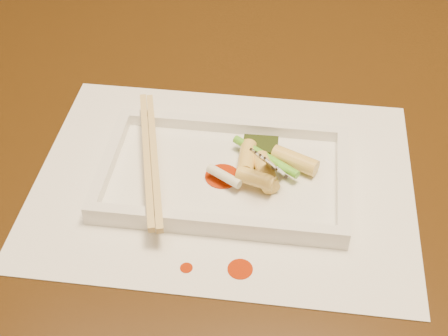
# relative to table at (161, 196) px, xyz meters

# --- Properties ---
(table) EXTENTS (1.40, 0.90, 0.75)m
(table) POSITION_rel_table_xyz_m (0.00, 0.00, 0.00)
(table) COLOR black
(table) RESTS_ON ground
(placemat) EXTENTS (0.40, 0.30, 0.00)m
(placemat) POSITION_rel_table_xyz_m (0.09, -0.06, 0.10)
(placemat) COLOR white
(placemat) RESTS_ON table
(sauce_splatter_a) EXTENTS (0.02, 0.02, 0.00)m
(sauce_splatter_a) POSITION_rel_table_xyz_m (0.12, -0.18, 0.10)
(sauce_splatter_a) COLOR #A52504
(sauce_splatter_a) RESTS_ON placemat
(sauce_splatter_b) EXTENTS (0.01, 0.01, 0.00)m
(sauce_splatter_b) POSITION_rel_table_xyz_m (0.07, -0.18, 0.10)
(sauce_splatter_b) COLOR #A52504
(sauce_splatter_b) RESTS_ON placemat
(plate_base) EXTENTS (0.26, 0.16, 0.01)m
(plate_base) POSITION_rel_table_xyz_m (0.09, -0.06, 0.11)
(plate_base) COLOR white
(plate_base) RESTS_ON placemat
(plate_rim_far) EXTENTS (0.26, 0.01, 0.01)m
(plate_rim_far) POSITION_rel_table_xyz_m (0.09, 0.01, 0.12)
(plate_rim_far) COLOR white
(plate_rim_far) RESTS_ON plate_base
(plate_rim_near) EXTENTS (0.26, 0.01, 0.01)m
(plate_rim_near) POSITION_rel_table_xyz_m (0.09, -0.14, 0.12)
(plate_rim_near) COLOR white
(plate_rim_near) RESTS_ON plate_base
(plate_rim_left) EXTENTS (0.01, 0.14, 0.01)m
(plate_rim_left) POSITION_rel_table_xyz_m (-0.03, -0.06, 0.12)
(plate_rim_left) COLOR white
(plate_rim_left) RESTS_ON plate_base
(plate_rim_right) EXTENTS (0.01, 0.14, 0.01)m
(plate_rim_right) POSITION_rel_table_xyz_m (0.21, -0.06, 0.12)
(plate_rim_right) COLOR white
(plate_rim_right) RESTS_ON plate_base
(veg_piece) EXTENTS (0.04, 0.03, 0.01)m
(veg_piece) POSITION_rel_table_xyz_m (0.12, -0.02, 0.12)
(veg_piece) COLOR black
(veg_piece) RESTS_ON plate_base
(scallion_white) EXTENTS (0.04, 0.03, 0.01)m
(scallion_white) POSITION_rel_table_xyz_m (0.09, -0.08, 0.12)
(scallion_white) COLOR #EAEACC
(scallion_white) RESTS_ON plate_base
(scallion_green) EXTENTS (0.08, 0.06, 0.01)m
(scallion_green) POSITION_rel_table_xyz_m (0.13, -0.04, 0.12)
(scallion_green) COLOR #47A61A
(scallion_green) RESTS_ON plate_base
(chopstick_a) EXTENTS (0.06, 0.20, 0.01)m
(chopstick_a) POSITION_rel_table_xyz_m (0.01, -0.06, 0.13)
(chopstick_a) COLOR #D7B46B
(chopstick_a) RESTS_ON plate_rim_near
(chopstick_b) EXTENTS (0.06, 0.20, 0.01)m
(chopstick_b) POSITION_rel_table_xyz_m (0.02, -0.06, 0.13)
(chopstick_b) COLOR #D7B46B
(chopstick_b) RESTS_ON plate_rim_near
(fork) EXTENTS (0.09, 0.10, 0.14)m
(fork) POSITION_rel_table_xyz_m (0.16, -0.05, 0.18)
(fork) COLOR silver
(fork) RESTS_ON plate_base
(sauce_blob_0) EXTENTS (0.04, 0.04, 0.00)m
(sauce_blob_0) POSITION_rel_table_xyz_m (0.09, -0.07, 0.11)
(sauce_blob_0) COLOR #A52504
(sauce_blob_0) RESTS_ON plate_base
(rice_cake_0) EXTENTS (0.02, 0.04, 0.02)m
(rice_cake_0) POSITION_rel_table_xyz_m (0.11, -0.05, 0.12)
(rice_cake_0) COLOR #F3DD71
(rice_cake_0) RESTS_ON plate_base
(rice_cake_1) EXTENTS (0.05, 0.04, 0.02)m
(rice_cake_1) POSITION_rel_table_xyz_m (0.16, -0.04, 0.12)
(rice_cake_1) COLOR #F3DD71
(rice_cake_1) RESTS_ON plate_base
(rice_cake_2) EXTENTS (0.04, 0.03, 0.02)m
(rice_cake_2) POSITION_rel_table_xyz_m (0.12, -0.08, 0.13)
(rice_cake_2) COLOR #F3DD71
(rice_cake_2) RESTS_ON plate_base
(rice_cake_3) EXTENTS (0.03, 0.05, 0.02)m
(rice_cake_3) POSITION_rel_table_xyz_m (0.13, -0.07, 0.12)
(rice_cake_3) COLOR #F3DD71
(rice_cake_3) RESTS_ON plate_base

